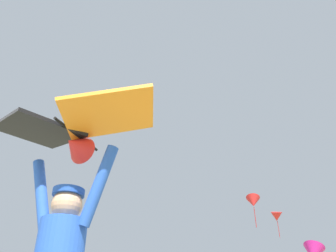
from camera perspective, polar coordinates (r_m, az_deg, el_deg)
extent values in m
sphere|color=tan|center=(2.81, -16.05, -12.17)|extent=(0.23, 0.23, 0.23)
cylinder|color=#1E47AD|center=(2.84, -15.78, -10.36)|extent=(0.30, 0.30, 0.05)
cylinder|color=blue|center=(2.70, -11.13, -9.32)|extent=(0.29, 0.16, 0.62)
cylinder|color=blue|center=(3.01, -19.81, -10.35)|extent=(0.29, 0.16, 0.62)
cylinder|color=black|center=(3.04, -14.46, -1.45)|extent=(0.19, 0.58, 0.02)
cube|color=orange|center=(2.84, -9.50, 1.97)|extent=(0.92, 0.91, 0.18)
cube|color=black|center=(3.23, -20.29, -0.73)|extent=(0.78, 0.69, 0.18)
cone|color=red|center=(3.00, -14.71, -3.12)|extent=(0.29, 0.26, 0.24)
cone|color=red|center=(28.50, 13.63, -11.84)|extent=(1.39, 1.46, 1.29)
cylinder|color=maroon|center=(28.16, 13.93, -14.12)|extent=(0.05, 0.05, 1.54)
cone|color=red|center=(33.36, 17.17, -13.82)|extent=(1.34, 1.32, 1.20)
cylinder|color=maroon|center=(33.09, 17.46, -15.62)|extent=(0.04, 0.04, 1.42)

